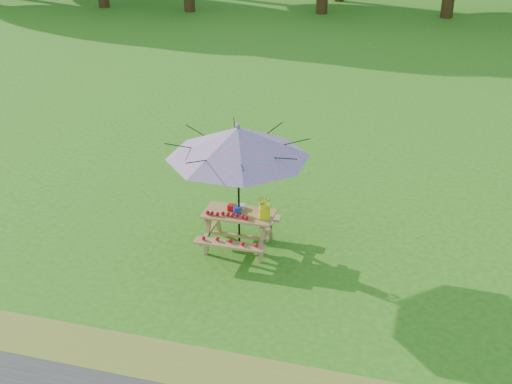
# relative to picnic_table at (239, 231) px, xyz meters

# --- Properties ---
(ground) EXTENTS (120.00, 120.00, 0.00)m
(ground) POSITION_rel_picnic_table_xyz_m (-2.27, -0.50, -0.33)
(ground) COLOR #296713
(ground) RESTS_ON ground
(drygrass_strip) EXTENTS (120.00, 1.20, 0.01)m
(drygrass_strip) POSITION_rel_picnic_table_xyz_m (-2.27, -3.30, -0.32)
(drygrass_strip) COLOR olive
(drygrass_strip) RESTS_ON ground
(picnic_table) EXTENTS (1.20, 1.32, 0.67)m
(picnic_table) POSITION_rel_picnic_table_xyz_m (0.00, 0.00, 0.00)
(picnic_table) COLOR #956C43
(picnic_table) RESTS_ON ground
(patio_umbrella) EXTENTS (3.06, 3.06, 2.27)m
(patio_umbrella) POSITION_rel_picnic_table_xyz_m (0.00, 0.00, 1.62)
(patio_umbrella) COLOR black
(patio_umbrella) RESTS_ON ground
(produce_bins) EXTENTS (0.26, 0.35, 0.13)m
(produce_bins) POSITION_rel_picnic_table_xyz_m (-0.06, 0.04, 0.40)
(produce_bins) COLOR #AE0D0F
(produce_bins) RESTS_ON picnic_table
(tomatoes_row) EXTENTS (0.77, 0.13, 0.07)m
(tomatoes_row) POSITION_rel_picnic_table_xyz_m (-0.15, -0.18, 0.38)
(tomatoes_row) COLOR red
(tomatoes_row) RESTS_ON picnic_table
(flower_bucket) EXTENTS (0.32, 0.30, 0.42)m
(flower_bucket) POSITION_rel_picnic_table_xyz_m (0.46, -0.05, 0.56)
(flower_bucket) COLOR yellow
(flower_bucket) RESTS_ON picnic_table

